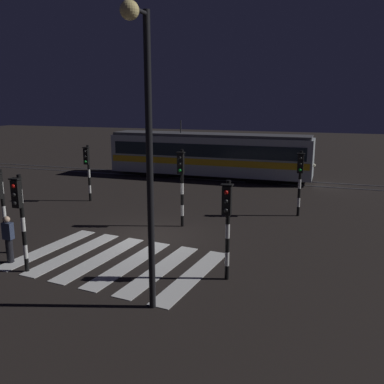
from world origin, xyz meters
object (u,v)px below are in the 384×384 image
Objects in this scene: traffic_light_median_centre at (181,177)px; tram at (209,154)px; traffic_light_corner_far_right at (300,174)px; pedestrian_waiting_at_kerb at (9,239)px; traffic_light_kerb_mid_left at (20,209)px; traffic_light_corner_near_right at (227,216)px; traffic_light_corner_near_left at (1,199)px; street_lamp_near_kerb at (145,131)px; traffic_light_corner_far_left at (88,165)px.

tram reaches higher than traffic_light_median_centre.
traffic_light_corner_far_right is 1.89× the size of pedestrian_waiting_at_kerb.
tram reaches higher than traffic_light_kerb_mid_left.
traffic_light_corner_near_right is (6.54, 1.53, -0.04)m from traffic_light_kerb_mid_left.
traffic_light_corner_near_left is 0.98× the size of traffic_light_corner_near_right.
traffic_light_median_centre is at bearing 63.73° from traffic_light_kerb_mid_left.
street_lamp_near_kerb is at bearing -78.48° from tram.
street_lamp_near_kerb is at bearing -76.67° from traffic_light_median_centre.
traffic_light_median_centre is at bearing -23.91° from traffic_light_corner_far_left.
pedestrian_waiting_at_kerb is (-9.17, -9.43, -1.26)m from traffic_light_corner_far_right.
tram is at bearing 107.99° from traffic_light_corner_near_right.
traffic_light_corner_near_left is 0.91× the size of traffic_light_median_centre.
traffic_light_corner_near_right is (-1.54, -8.46, 0.01)m from traffic_light_corner_far_right.
street_lamp_near_kerb is at bearing -51.36° from traffic_light_corner_far_left.
traffic_light_kerb_mid_left is at bearing -70.20° from traffic_light_corner_far_left.
traffic_light_corner_near_right reaches higher than traffic_light_corner_far_right.
traffic_light_corner_near_right reaches higher than traffic_light_corner_near_left.
traffic_light_corner_near_left reaches higher than traffic_light_corner_far_left.
traffic_light_corner_near_left is at bearing 161.45° from street_lamp_near_kerb.
traffic_light_corner_near_right is 6.00m from traffic_light_median_centre.
traffic_light_corner_far_left is 9.28m from pedestrian_waiting_at_kerb.
traffic_light_corner_far_left is 0.96× the size of traffic_light_kerb_mid_left.
tram is at bearing 83.24° from pedestrian_waiting_at_kerb.
traffic_light_corner_far_right is at bearing 45.81° from pedestrian_waiting_at_kerb.
tram reaches higher than traffic_light_corner_far_right.
traffic_light_corner_far_right is 11.50m from traffic_light_corner_far_left.
traffic_light_corner_near_left is at bearing -134.16° from traffic_light_median_centre.
tram reaches higher than pedestrian_waiting_at_kerb.
traffic_light_corner_near_left is at bearing -178.04° from traffic_light_corner_near_right.
traffic_light_corner_near_left is at bearing -79.67° from traffic_light_corner_far_left.
traffic_light_kerb_mid_left is 5.81m from street_lamp_near_kerb.
traffic_light_corner_far_left is 1.86× the size of pedestrian_waiting_at_kerb.
street_lamp_near_kerb reaches higher than traffic_light_corner_far_right.
traffic_light_corner_near_right is at bearing -100.34° from traffic_light_corner_far_right.
traffic_light_corner_far_right is 8.60m from traffic_light_corner_near_right.
traffic_light_kerb_mid_left reaches higher than traffic_light_corner_near_right.
pedestrian_waiting_at_kerb is (2.32, -8.90, -1.22)m from traffic_light_corner_far_left.
traffic_light_kerb_mid_left is (1.91, -1.24, 0.09)m from traffic_light_corner_near_left.
traffic_light_corner_far_right is 0.97× the size of traffic_light_kerb_mid_left.
traffic_light_corner_far_left is 0.41× the size of street_lamp_near_kerb.
traffic_light_corner_near_left is 7.83m from street_lamp_near_kerb.
traffic_light_kerb_mid_left is 18.51m from tram.
traffic_light_kerb_mid_left reaches higher than pedestrian_waiting_at_kerb.
traffic_light_median_centre reaches higher than traffic_light_corner_near_left.
traffic_light_corner_near_right is at bearing 13.18° from traffic_light_kerb_mid_left.
traffic_light_corner_near_left is 17.49m from tram.
street_lamp_near_kerb is (5.02, -1.08, 2.72)m from traffic_light_kerb_mid_left.
traffic_light_corner_far_right is 13.28m from traffic_light_corner_near_left.
traffic_light_kerb_mid_left is at bearing -166.82° from traffic_light_corner_near_right.
pedestrian_waiting_at_kerb is at bearing -125.85° from traffic_light_median_centre.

